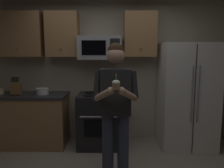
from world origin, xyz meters
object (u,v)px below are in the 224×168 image
Objects in this scene: oven_range at (101,120)px; cupcake at (117,85)px; person at (116,104)px; refrigerator at (188,96)px; bowl_large_white at (43,91)px; knife_block at (17,88)px; microwave at (101,48)px.

cupcake reaches higher than oven_range.
person is at bearing 90.00° from cupcake.
refrigerator is 2.51m from bowl_large_white.
knife_block reaches higher than oven_range.
microwave is at bearing 5.43° from bowl_large_white.
bowl_large_white is at bearing 7.05° from knife_block.
bowl_large_white is 1.31× the size of cupcake.
knife_block is 0.44m from bowl_large_white.
bowl_large_white is (0.43, 0.05, -0.06)m from knife_block.
knife_block is at bearing 179.81° from refrigerator.
microwave reaches higher than knife_block.
microwave reaches higher than cupcake.
bowl_large_white is at bearing 178.56° from refrigerator.
knife_block is at bearing 148.54° from person.
cupcake is (1.69, -1.36, 0.26)m from knife_block.
person is (1.69, -1.04, -0.04)m from knife_block.
microwave is 1.60m from knife_block.
bowl_large_white is 1.67m from person.
refrigerator is 7.93× the size of bowl_large_white.
oven_range is 0.52× the size of refrigerator.
refrigerator reaches higher than cupcake.
microwave is 0.42× the size of person.
refrigerator is at bearing -6.03° from microwave.
cupcake reaches higher than knife_block.
microwave is at bearing 99.64° from cupcake.
microwave reaches higher than person.
person is 10.13× the size of cupcake.
person is (0.26, -1.07, 0.53)m from oven_range.
oven_range is at bearing -1.35° from bowl_large_white.
person is at bearing -31.46° from knife_block.
bowl_large_white is 0.13× the size of person.
microwave is 3.26× the size of bowl_large_white.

